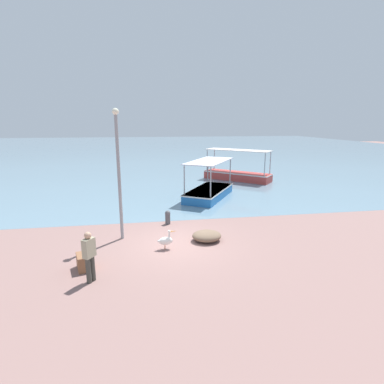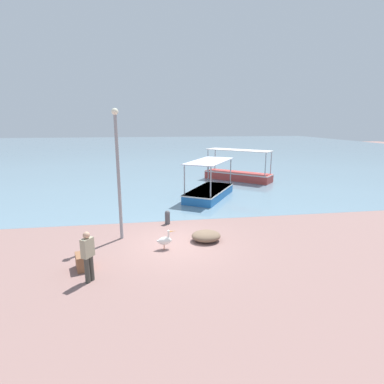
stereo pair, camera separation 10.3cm
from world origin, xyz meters
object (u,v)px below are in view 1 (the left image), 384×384
at_px(fisherman_standing, 89,255).
at_px(cargo_crate, 85,262).
at_px(fishing_boat_near_right, 237,174).
at_px(mooring_bollard, 168,217).
at_px(net_pile, 207,236).
at_px(fishing_boat_far_right, 209,191).
at_px(pelican, 166,240).
at_px(lamp_post, 119,168).

bearing_deg(fisherman_standing, cargo_crate, 110.22).
distance_m(fishing_boat_near_right, mooring_bollard, 12.84).
bearing_deg(cargo_crate, net_pile, 20.96).
height_order(fishing_boat_far_right, mooring_bollard, fishing_boat_far_right).
xyz_separation_m(fishing_boat_far_right, mooring_bollard, (-3.19, -4.94, -0.12)).
distance_m(fishing_boat_far_right, pelican, 8.74).
xyz_separation_m(fishing_boat_near_right, fisherman_standing, (-9.90, -15.93, 0.38)).
bearing_deg(fishing_boat_near_right, fisherman_standing, -121.86).
relative_size(pelican, mooring_bollard, 1.15).
xyz_separation_m(fishing_boat_far_right, pelican, (-3.52, -7.99, -0.12)).
xyz_separation_m(mooring_bollard, net_pile, (1.48, -2.46, -0.15)).
xyz_separation_m(fishing_boat_near_right, lamp_post, (-9.15, -12.34, 2.60)).
bearing_deg(pelican, cargo_crate, -157.32).
height_order(fisherman_standing, net_pile, fisherman_standing).
relative_size(pelican, fisherman_standing, 0.48).
height_order(lamp_post, cargo_crate, lamp_post).
relative_size(fishing_boat_far_right, lamp_post, 0.93).
relative_size(fisherman_standing, cargo_crate, 2.43).
bearing_deg(fishing_boat_far_right, fishing_boat_near_right, 56.62).
bearing_deg(mooring_bollard, fishing_boat_far_right, 57.16).
height_order(fisherman_standing, cargo_crate, fisherman_standing).
distance_m(fishing_boat_near_right, net_pile, 14.33).
bearing_deg(mooring_bollard, cargo_crate, -127.12).
height_order(net_pile, cargo_crate, cargo_crate).
xyz_separation_m(fishing_boat_near_right, net_pile, (-5.53, -13.21, -0.31)).
distance_m(pelican, fisherman_standing, 3.37).
relative_size(fishing_boat_near_right, lamp_post, 0.99).
bearing_deg(fishing_boat_far_right, pelican, -113.76).
bearing_deg(pelican, mooring_bollard, 83.83).
xyz_separation_m(fishing_boat_far_right, cargo_crate, (-6.41, -9.20, -0.22)).
bearing_deg(lamp_post, net_pile, -13.58).
relative_size(pelican, cargo_crate, 1.16).
xyz_separation_m(mooring_bollard, cargo_crate, (-3.23, -4.26, -0.10)).
xyz_separation_m(fisherman_standing, net_pile, (4.37, 2.73, -0.68)).
relative_size(mooring_bollard, fisherman_standing, 0.41).
height_order(fishing_boat_near_right, fishing_boat_far_right, fishing_boat_near_right).
relative_size(net_pile, cargo_crate, 1.81).
xyz_separation_m(mooring_bollard, fisherman_standing, (-2.89, -5.18, 0.53)).
bearing_deg(pelican, fisherman_standing, -140.17).
distance_m(fishing_boat_near_right, lamp_post, 15.58).
distance_m(mooring_bollard, fisherman_standing, 5.96).
bearing_deg(net_pile, fishing_boat_near_right, 67.27).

